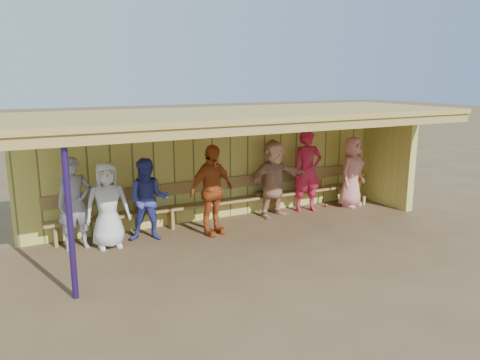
% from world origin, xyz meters
% --- Properties ---
extents(ground, '(90.00, 90.00, 0.00)m').
position_xyz_m(ground, '(0.00, 0.00, 0.00)').
color(ground, brown).
rests_on(ground, ground).
extents(player_a, '(0.68, 0.48, 1.74)m').
position_xyz_m(player_a, '(-3.25, 0.68, 0.87)').
color(player_a, gray).
rests_on(player_a, ground).
extents(player_b, '(0.83, 0.56, 1.64)m').
position_xyz_m(player_b, '(-2.70, 0.50, 0.82)').
color(player_b, silver).
rests_on(player_b, ground).
extents(player_c, '(0.96, 0.87, 1.63)m').
position_xyz_m(player_c, '(-1.91, 0.53, 0.81)').
color(player_c, '#364096').
rests_on(player_c, ground).
extents(player_d, '(1.17, 0.75, 1.84)m').
position_xyz_m(player_d, '(-0.68, 0.28, 0.92)').
color(player_d, '#B64E1D').
rests_on(player_d, ground).
extents(player_f, '(1.72, 0.83, 1.78)m').
position_xyz_m(player_f, '(1.10, 0.81, 0.89)').
color(player_f, tan).
rests_on(player_f, ground).
extents(player_g, '(0.80, 0.61, 1.95)m').
position_xyz_m(player_g, '(2.03, 0.81, 0.97)').
color(player_g, '#BD1E3B').
rests_on(player_g, ground).
extents(player_h, '(0.99, 0.82, 1.73)m').
position_xyz_m(player_h, '(3.25, 0.64, 0.87)').
color(player_h, tan).
rests_on(player_h, ground).
extents(dugout_structure, '(8.80, 3.20, 2.50)m').
position_xyz_m(dugout_structure, '(0.39, 0.69, 1.69)').
color(dugout_structure, '#D1C659').
rests_on(dugout_structure, ground).
extents(bench, '(7.60, 0.34, 0.93)m').
position_xyz_m(bench, '(0.00, 1.12, 0.53)').
color(bench, '#A07E44').
rests_on(bench, ground).
extents(dugout_equipment, '(7.10, 0.62, 0.80)m').
position_xyz_m(dugout_equipment, '(-0.51, 0.99, 0.49)').
color(dugout_equipment, orange).
rests_on(dugout_equipment, ground).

